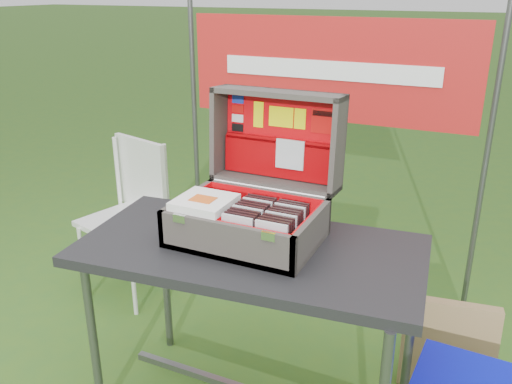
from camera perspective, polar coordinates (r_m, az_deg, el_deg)
The scene contains 80 objects.
table at distance 2.26m, azimuth -0.57°, elevation -14.85°, with size 1.29×0.65×0.81m, color black, non-canonical shape.
table_top at distance 2.06m, azimuth -0.61°, elevation -6.16°, with size 1.29×0.65×0.04m, color black.
table_leg_fl at distance 2.37m, azimuth -16.78°, elevation -14.51°, with size 0.04×0.04×0.77m, color #59595B.
table_leg_bl at distance 2.72m, azimuth -9.48°, elevation -8.99°, with size 0.04×0.04×0.77m, color #59595B.
table_leg_br at distance 2.35m, azimuth 15.86°, elevation -14.83°, with size 0.04×0.04×0.77m, color #59595B.
suitcase at distance 2.04m, azimuth -0.26°, elevation 2.27°, with size 0.54×0.55×0.53m, color #4E4740, non-canonical shape.
suitcase_base_bottom at distance 2.09m, azimuth -0.95°, elevation -4.82°, with size 0.54×0.39×0.02m, color #4E4740.
suitcase_base_wall_front at distance 1.92m, azimuth -3.37°, elevation -5.30°, with size 0.54×0.02×0.15m, color #4E4740.
suitcase_base_wall_back at distance 2.22m, azimuth 1.11°, elevation -1.50°, with size 0.54×0.02×0.15m, color #4E4740.
suitcase_base_wall_left at distance 2.18m, azimuth -7.15°, elevation -2.05°, with size 0.02×0.39×0.15m, color #4E4740.
suitcase_base_wall_right at distance 1.97m, azimuth 5.89°, elevation -4.56°, with size 0.02×0.39×0.15m, color #4E4740.
suitcase_liner_floor at distance 2.08m, azimuth -0.96°, elevation -4.48°, with size 0.50×0.35×0.01m, color red.
suitcase_latch_left at distance 1.96m, azimuth -8.05°, elevation -2.78°, with size 0.05×0.01×0.03m, color silver.
suitcase_latch_right at distance 1.81m, azimuth 1.32°, elevation -4.69°, with size 0.05×0.01×0.03m, color silver.
suitcase_hinge at distance 2.20m, azimuth 1.23°, elevation 0.35°, with size 0.02×0.02×0.49m, color silver.
suitcase_lid_back at distance 2.27m, azimuth 2.76°, elevation 5.92°, with size 0.54×0.39×0.02m, color #4E4740.
suitcase_lid_rim_far at distance 2.18m, azimuth 2.33°, elevation 10.34°, with size 0.54×0.02×0.15m, color #4E4740.
suitcase_lid_rim_near at distance 2.26m, azimuth 1.98°, elevation 1.09°, with size 0.54×0.02×0.15m, color #4E4740.
suitcase_lid_rim_left at distance 2.32m, azimuth -3.82°, elevation 6.34°, with size 0.02×0.39×0.15m, color #4E4740.
suitcase_lid_rim_right at distance 2.13m, azimuth 8.65°, elevation 4.79°, with size 0.02×0.39×0.15m, color #4E4740.
suitcase_lid_liner at distance 2.26m, azimuth 2.63°, elevation 5.86°, with size 0.50×0.34×0.01m, color red.
suitcase_liner_wall_front at distance 1.92m, azimuth -3.18°, elevation -4.85°, with size 0.50×0.01×0.12m, color red.
suitcase_liner_wall_back at distance 2.20m, azimuth 0.96°, elevation -1.37°, with size 0.50×0.01×0.12m, color red.
suitcase_liner_wall_left at distance 2.17m, azimuth -6.85°, elevation -1.85°, with size 0.01×0.35×0.12m, color red.
suitcase_liner_wall_right at distance 1.97m, azimuth 5.53°, elevation -4.21°, with size 0.01×0.35×0.12m, color red.
suitcase_lid_pocket at distance 2.26m, azimuth 2.36°, elevation 3.54°, with size 0.48×0.16×0.03m, color #980206.
suitcase_pocket_edge at distance 2.24m, azimuth 2.37°, elevation 5.43°, with size 0.47×0.02×0.02m, color #980206.
suitcase_pocket_cd at distance 2.22m, azimuth 3.60°, elevation 3.98°, with size 0.12×0.12×0.01m, color silver.
lid_sticker_cc_a at distance 2.31m, azimuth -1.92°, elevation 9.72°, with size 0.05×0.03×0.00m, color #1933B2.
lid_sticker_cc_b at distance 2.31m, azimuth -1.93°, elevation 8.74°, with size 0.05×0.03×0.00m, color red.
lid_sticker_cc_c at distance 2.32m, azimuth -1.95°, elevation 7.76°, with size 0.05×0.03×0.00m, color white.
lid_sticker_cc_d at distance 2.33m, azimuth -1.96°, elevation 6.79°, with size 0.05×0.03×0.00m, color black.
lid_card_neon_tall at distance 2.28m, azimuth 0.26°, elevation 8.15°, with size 0.04×0.11×0.00m, color #F4F207.
lid_card_neon_main at distance 2.24m, azimuth 2.66°, elevation 7.90°, with size 0.11×0.08×0.00m, color #F4F207.
lid_card_neon_small at distance 2.21m, azimuth 4.65°, elevation 7.68°, with size 0.05×0.08×0.00m, color #F4F207.
lid_sticker_band at distance 2.18m, azimuth 7.06°, elevation 7.40°, with size 0.10×0.10×0.00m, color red.
lid_sticker_band_bar at distance 2.17m, azimuth 7.11°, elevation 8.18°, with size 0.09×0.02×0.00m, color black.
cd_left_0 at distance 1.92m, azimuth -1.98°, elevation -4.44°, with size 0.12×0.01×0.14m, color silver.
cd_left_1 at distance 1.94m, azimuth -1.70°, elevation -4.19°, with size 0.12×0.01×0.14m, color black.
cd_left_2 at distance 1.95m, azimuth -1.42°, elevation -3.95°, with size 0.12×0.01×0.14m, color black.
cd_left_3 at distance 1.97m, azimuth -1.14°, elevation -3.72°, with size 0.12×0.01×0.14m, color black.
cd_left_4 at distance 1.99m, azimuth -0.87°, elevation -3.48°, with size 0.12×0.01×0.14m, color silver.
cd_left_5 at distance 2.01m, azimuth -0.61°, elevation -3.26°, with size 0.12×0.01×0.14m, color black.
cd_left_6 at distance 2.02m, azimuth -0.35°, elevation -3.03°, with size 0.12×0.01×0.14m, color black.
cd_left_7 at distance 2.04m, azimuth -0.09°, elevation -2.81°, with size 0.12×0.01×0.14m, color black.
cd_left_8 at distance 2.06m, azimuth 0.16°, elevation -2.59°, with size 0.12×0.01×0.14m, color silver.
cd_left_9 at distance 2.08m, azimuth 0.41°, elevation -2.38°, with size 0.12×0.01×0.14m, color black.
cd_left_10 at distance 2.09m, azimuth 0.65°, elevation -2.17°, with size 0.12×0.01×0.14m, color black.
cd_right_0 at distance 1.87m, azimuth 1.61°, elevation -5.16°, with size 0.12×0.01×0.14m, color silver.
cd_right_1 at distance 1.89m, azimuth 1.87°, elevation -4.90°, with size 0.12×0.01×0.14m, color black.
cd_right_2 at distance 1.90m, azimuth 2.13°, elevation -4.65°, with size 0.12×0.01×0.14m, color black.
cd_right_3 at distance 1.92m, azimuth 2.38°, elevation -4.40°, with size 0.12×0.01×0.14m, color black.
cd_right_4 at distance 1.94m, azimuth 2.62°, elevation -4.16°, with size 0.12×0.01×0.14m, color silver.
cd_right_5 at distance 1.96m, azimuth 2.86°, elevation -3.91°, with size 0.12×0.01×0.14m, color black.
cd_right_6 at distance 1.98m, azimuth 3.10°, elevation -3.68°, with size 0.12×0.01×0.14m, color black.
cd_right_7 at distance 1.99m, azimuth 3.33°, elevation -3.45°, with size 0.12×0.01×0.14m, color black.
cd_right_8 at distance 2.01m, azimuth 3.55°, elevation -3.22°, with size 0.12×0.01×0.14m, color silver.
cd_right_9 at distance 2.03m, azimuth 3.77°, elevation -2.99°, with size 0.12×0.01×0.14m, color black.
cd_right_10 at distance 2.05m, azimuth 3.99°, elevation -2.77°, with size 0.12×0.01×0.14m, color black.
songbook_0 at distance 2.04m, azimuth -5.44°, elevation -1.39°, with size 0.20×0.20×0.01m, color white.
songbook_1 at distance 2.03m, azimuth -5.44°, elevation -1.26°, with size 0.20×0.20×0.01m, color white.
songbook_2 at distance 2.03m, azimuth -5.45°, elevation -1.13°, with size 0.20×0.20×0.01m, color white.
songbook_3 at distance 2.03m, azimuth -5.45°, elevation -1.00°, with size 0.20×0.20×0.01m, color white.
songbook_4 at distance 2.03m, azimuth -5.45°, elevation -0.87°, with size 0.20×0.20×0.01m, color white.
songbook_5 at distance 2.03m, azimuth -5.46°, elevation -0.74°, with size 0.20×0.20×0.01m, color white.
songbook_graphic at distance 2.02m, azimuth -5.61°, elevation -0.73°, with size 0.09×0.07×0.00m, color #D85919.
chair at distance 3.19m, azimuth -13.75°, elevation -3.24°, with size 0.41×0.45×0.90m, color silver, non-canonical shape.
chair_seat at distance 3.19m, azimuth -13.77°, elevation -3.07°, with size 0.41×0.41×0.03m, color silver.
chair_backrest at distance 3.25m, azimuth -12.00°, elevation 1.83°, with size 0.41×0.03×0.43m, color silver.
chair_leg_fl at distance 3.28m, azimuth -17.72°, elevation -7.30°, with size 0.02×0.02×0.46m, color silver.
chair_leg_fr at distance 3.07m, azimuth -12.82°, elevation -8.79°, with size 0.02×0.02×0.46m, color silver.
chair_leg_bl at distance 3.51m, azimuth -13.95°, elevation -4.96°, with size 0.02×0.02×0.46m, color silver.
chair_leg_br at distance 3.31m, azimuth -9.18°, elevation -6.17°, with size 0.02×0.02×0.46m, color silver.
chair_upright_left at distance 3.35m, azimuth -14.39°, elevation 2.05°, with size 0.02×0.02×0.43m, color silver.
chair_upright_right at distance 3.15m, azimuth -9.44°, elevation 1.23°, with size 0.02×0.02×0.43m, color silver.
cardboard_box at distance 2.66m, azimuth 19.56°, elevation -15.09°, with size 0.41×0.06×0.43m, color olive.
banner_post_left at distance 3.45m, azimuth -6.40°, elevation 6.12°, with size 0.03×0.03×1.70m, color #59595B.
banner_post_right at distance 2.98m, azimuth 22.91°, elevation 2.14°, with size 0.03×0.03×1.70m, color #59595B.
banner at distance 3.00m, azimuth 7.52°, elevation 12.63°, with size 1.60×0.01×0.55m, color #AA1817.
banner_text at distance 2.99m, azimuth 7.45°, elevation 12.60°, with size 1.20×0.00×0.10m, color white.
Camera 1 is at (0.90, -1.75, 1.73)m, focal length 38.00 mm.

